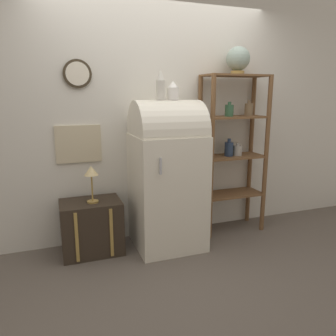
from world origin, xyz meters
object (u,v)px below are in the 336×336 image
vase_center (173,91)px  desk_lamp (91,174)px  suitcase_trunk (92,227)px  vase_left (161,86)px  refrigerator (167,172)px  globe (238,59)px

vase_center → desk_lamp: 1.13m
desk_lamp → suitcase_trunk: bearing=120.2°
vase_left → desk_lamp: bearing=175.9°
refrigerator → desk_lamp: 0.76m
globe → desk_lamp: size_ratio=0.81×
globe → desk_lamp: globe is taller
globe → suitcase_trunk: bearing=-177.6°
refrigerator → globe: bearing=10.1°
suitcase_trunk → refrigerator: bearing=-6.3°
refrigerator → suitcase_trunk: refrigerator is taller
suitcase_trunk → globe: globe is taller
vase_center → desk_lamp: (-0.82, 0.04, -0.78)m
suitcase_trunk → vase_center: vase_center is taller
globe → vase_center: bearing=-169.8°
suitcase_trunk → globe: (1.64, 0.07, 1.67)m
refrigerator → vase_center: vase_center is taller
refrigerator → vase_left: (-0.07, 0.00, 0.85)m
vase_left → vase_center: 0.14m
suitcase_trunk → globe: bearing=2.4°
vase_left → suitcase_trunk: bearing=173.2°
refrigerator → globe: (0.87, 0.15, 1.14)m
globe → desk_lamp: (-1.62, -0.10, -1.12)m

